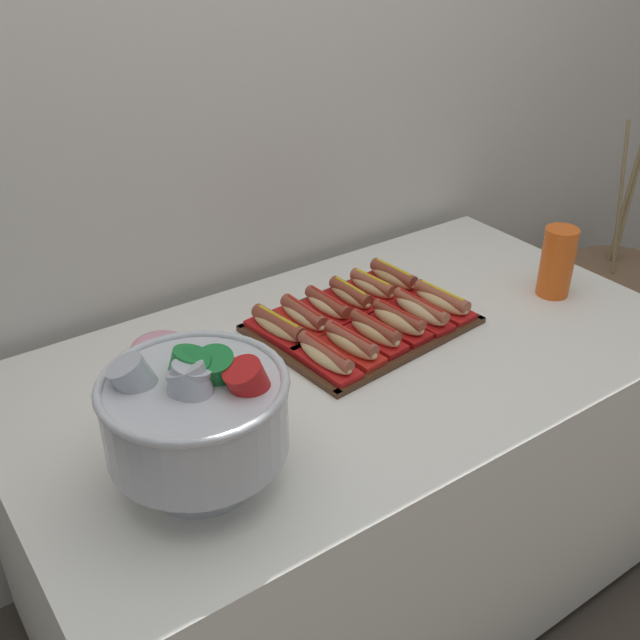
# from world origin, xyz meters

# --- Properties ---
(ground_plane) EXTENTS (10.00, 10.00, 0.00)m
(ground_plane) POSITION_xyz_m (0.00, 0.00, 0.00)
(ground_plane) COLOR #4C4238
(back_wall) EXTENTS (6.00, 0.10, 2.60)m
(back_wall) POSITION_xyz_m (0.00, 0.53, 1.30)
(back_wall) COLOR silver
(back_wall) RESTS_ON ground_plane
(buffet_table) EXTENTS (1.56, 0.86, 0.77)m
(buffet_table) POSITION_xyz_m (0.00, 0.00, 0.40)
(buffet_table) COLOR white
(buffet_table) RESTS_ON ground_plane
(floor_vase) EXTENTS (0.55, 0.55, 1.15)m
(floor_vase) POSITION_xyz_m (1.27, 0.16, 0.27)
(floor_vase) COLOR brown
(floor_vase) RESTS_ON ground_plane
(serving_tray) EXTENTS (0.51, 0.40, 0.01)m
(serving_tray) POSITION_xyz_m (0.09, 0.08, 0.77)
(serving_tray) COLOR #472B19
(serving_tray) RESTS_ON buffet_table
(hot_dog_0) EXTENTS (0.08, 0.18, 0.06)m
(hot_dog_0) POSITION_xyz_m (-0.09, -0.02, 0.80)
(hot_dog_0) COLOR red
(hot_dog_0) RESTS_ON serving_tray
(hot_dog_1) EXTENTS (0.08, 0.17, 0.06)m
(hot_dog_1) POSITION_xyz_m (-0.02, -0.01, 0.80)
(hot_dog_1) COLOR red
(hot_dog_1) RESTS_ON serving_tray
(hot_dog_2) EXTENTS (0.08, 0.17, 0.06)m
(hot_dog_2) POSITION_xyz_m (0.06, -0.00, 0.81)
(hot_dog_2) COLOR red
(hot_dog_2) RESTS_ON serving_tray
(hot_dog_3) EXTENTS (0.09, 0.17, 0.06)m
(hot_dog_3) POSITION_xyz_m (0.13, 0.01, 0.81)
(hot_dog_3) COLOR #B21414
(hot_dog_3) RESTS_ON serving_tray
(hot_dog_4) EXTENTS (0.07, 0.18, 0.06)m
(hot_dog_4) POSITION_xyz_m (0.21, 0.01, 0.81)
(hot_dog_4) COLOR #B21414
(hot_dog_4) RESTS_ON serving_tray
(hot_dog_5) EXTENTS (0.09, 0.18, 0.06)m
(hot_dog_5) POSITION_xyz_m (0.28, 0.02, 0.80)
(hot_dog_5) COLOR red
(hot_dog_5) RESTS_ON serving_tray
(hot_dog_6) EXTENTS (0.09, 0.19, 0.06)m
(hot_dog_6) POSITION_xyz_m (-0.11, 0.15, 0.80)
(hot_dog_6) COLOR red
(hot_dog_6) RESTS_ON serving_tray
(hot_dog_7) EXTENTS (0.07, 0.17, 0.06)m
(hot_dog_7) POSITION_xyz_m (-0.03, 0.16, 0.80)
(hot_dog_7) COLOR red
(hot_dog_7) RESTS_ON serving_tray
(hot_dog_8) EXTENTS (0.07, 0.16, 0.06)m
(hot_dog_8) POSITION_xyz_m (0.04, 0.16, 0.80)
(hot_dog_8) COLOR red
(hot_dog_8) RESTS_ON serving_tray
(hot_dog_9) EXTENTS (0.06, 0.16, 0.06)m
(hot_dog_9) POSITION_xyz_m (0.12, 0.17, 0.80)
(hot_dog_9) COLOR #B21414
(hot_dog_9) RESTS_ON serving_tray
(hot_dog_10) EXTENTS (0.08, 0.16, 0.06)m
(hot_dog_10) POSITION_xyz_m (0.19, 0.18, 0.80)
(hot_dog_10) COLOR red
(hot_dog_10) RESTS_ON serving_tray
(hot_dog_11) EXTENTS (0.08, 0.16, 0.06)m
(hot_dog_11) POSITION_xyz_m (0.27, 0.18, 0.80)
(hot_dog_11) COLOR #B21414
(hot_dog_11) RESTS_ON serving_tray
(punch_bowl) EXTENTS (0.32, 0.32, 0.27)m
(punch_bowl) POSITION_xyz_m (-0.47, -0.17, 0.92)
(punch_bowl) COLOR silver
(punch_bowl) RESTS_ON buffet_table
(cup_stack) EXTENTS (0.08, 0.08, 0.18)m
(cup_stack) POSITION_xyz_m (0.59, -0.07, 0.86)
(cup_stack) COLOR #EA5B19
(cup_stack) RESTS_ON buffet_table
(donut) EXTENTS (0.14, 0.14, 0.04)m
(donut) POSITION_xyz_m (-0.36, 0.24, 0.79)
(donut) COLOR pink
(donut) RESTS_ON buffet_table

